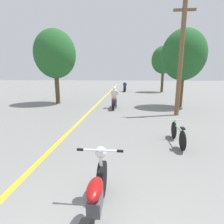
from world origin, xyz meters
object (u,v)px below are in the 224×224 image
motorcycle_rider_far (125,88)px  bicycle_parked (178,134)px  motorcycle_foreground (96,198)px  motorcycle_rider_lead (114,100)px  utility_pole (181,58)px  roadside_tree_right_far (164,60)px  roadside_tree_right_near (184,55)px  roadside_tree_left (55,54)px

motorcycle_rider_far → bicycle_parked: (2.03, -17.40, -0.17)m
motorcycle_foreground → motorcycle_rider_lead: bearing=92.6°
utility_pole → roadside_tree_right_far: size_ratio=1.07×
roadside_tree_right_near → motorcycle_rider_lead: (-4.54, -0.93, -2.93)m
roadside_tree_right_near → roadside_tree_right_far: 10.23m
roadside_tree_left → motorcycle_foreground: size_ratio=2.64×
utility_pole → roadside_tree_right_near: 2.81m
roadside_tree_right_near → motorcycle_rider_far: size_ratio=2.40×
roadside_tree_right_far → motorcycle_rider_far: size_ratio=2.61×
roadside_tree_right_near → motorcycle_rider_lead: 5.49m
motorcycle_rider_far → bicycle_parked: size_ratio=1.32×
roadside_tree_right_near → roadside_tree_left: (-9.05, 0.56, 0.20)m
roadside_tree_left → motorcycle_rider_far: (5.02, 9.96, -3.17)m
utility_pole → motorcycle_foreground: 8.65m
utility_pole → roadside_tree_left: size_ratio=1.10×
roadside_tree_left → utility_pole: bearing=-21.4°
motorcycle_foreground → bicycle_parked: 3.95m
utility_pole → motorcycle_rider_far: 13.76m
motorcycle_rider_far → motorcycle_rider_lead: bearing=-92.6°
motorcycle_rider_lead → utility_pole: bearing=-25.0°
motorcycle_rider_lead → motorcycle_rider_far: size_ratio=0.95×
roadside_tree_left → motorcycle_rider_lead: size_ratio=2.68×
utility_pole → motorcycle_rider_lead: 4.75m
motorcycle_rider_far → roadside_tree_right_near: bearing=-69.0°
roadside_tree_right_far → motorcycle_foreground: (-4.79, -20.41, -3.48)m
roadside_tree_right_near → roadside_tree_left: 9.07m
motorcycle_rider_lead → bicycle_parked: 6.47m
motorcycle_foreground → motorcycle_rider_lead: motorcycle_rider_lead is taller
motorcycle_foreground → roadside_tree_left: bearing=114.6°
motorcycle_rider_far → bicycle_parked: motorcycle_rider_far is taller
utility_pole → roadside_tree_right_near: utility_pole is taller
roadside_tree_right_far → utility_pole: bearing=-97.0°
roadside_tree_right_far → bicycle_parked: roadside_tree_right_far is taller
roadside_tree_right_near → roadside_tree_left: size_ratio=0.95×
roadside_tree_right_far → motorcycle_rider_lead: size_ratio=2.75×
motorcycle_foreground → roadside_tree_right_far: bearing=76.8°
motorcycle_foreground → motorcycle_rider_far: (0.10, 20.73, 0.08)m
utility_pole → bicycle_parked: (-1.09, -4.25, -2.75)m
roadside_tree_left → motorcycle_rider_lead: 5.69m
motorcycle_foreground → motorcycle_rider_lead: (-0.42, 9.28, 0.11)m
roadside_tree_left → motorcycle_rider_lead: (4.51, -1.50, -3.13)m
roadside_tree_left → motorcycle_rider_far: 11.59m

